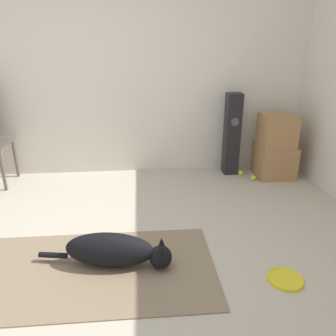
% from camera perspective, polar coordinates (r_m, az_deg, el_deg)
% --- Properties ---
extents(ground_plane, '(12.00, 12.00, 0.00)m').
position_cam_1_polar(ground_plane, '(2.74, -13.32, -16.53)').
color(ground_plane, '#BCB29E').
extents(wall_back, '(8.00, 0.06, 2.55)m').
position_cam_1_polar(wall_back, '(4.29, -11.03, 15.71)').
color(wall_back, silver).
rests_on(wall_back, ground_plane).
extents(area_rug, '(1.87, 1.02, 0.01)m').
position_cam_1_polar(area_rug, '(2.70, -12.79, -16.90)').
color(area_rug, '#847056').
rests_on(area_rug, ground_plane).
extents(dog, '(1.05, 0.34, 0.27)m').
position_cam_1_polar(dog, '(2.64, -9.19, -14.00)').
color(dog, black).
rests_on(dog, area_rug).
extents(frisbee, '(0.26, 0.26, 0.03)m').
position_cam_1_polar(frisbee, '(2.69, 19.78, -17.71)').
color(frisbee, yellow).
rests_on(frisbee, ground_plane).
extents(cardboard_box_lower, '(0.46, 0.43, 0.41)m').
position_cam_1_polar(cardboard_box_lower, '(4.47, 18.03, 1.19)').
color(cardboard_box_lower, '#A87A4C').
rests_on(cardboard_box_lower, ground_plane).
extents(cardboard_box_upper, '(0.41, 0.38, 0.41)m').
position_cam_1_polar(cardboard_box_upper, '(4.33, 18.47, 6.21)').
color(cardboard_box_upper, '#A87A4C').
rests_on(cardboard_box_upper, cardboard_box_lower).
extents(floor_speaker, '(0.19, 0.19, 1.06)m').
position_cam_1_polar(floor_speaker, '(4.34, 11.07, 5.77)').
color(floor_speaker, black).
rests_on(floor_speaker, ground_plane).
extents(tennis_ball_by_boxes, '(0.07, 0.07, 0.07)m').
position_cam_1_polar(tennis_ball_by_boxes, '(4.31, 14.66, -1.67)').
color(tennis_ball_by_boxes, '#C6E033').
rests_on(tennis_ball_by_boxes, ground_plane).
extents(tennis_ball_near_speaker, '(0.07, 0.07, 0.07)m').
position_cam_1_polar(tennis_ball_near_speaker, '(4.43, 12.54, -0.83)').
color(tennis_ball_near_speaker, '#C6E033').
rests_on(tennis_ball_near_speaker, ground_plane).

